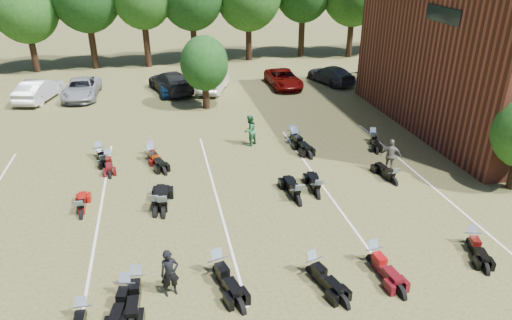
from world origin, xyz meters
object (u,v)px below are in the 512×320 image
object	(u,v)px
person_black	(170,273)
person_green	(250,130)
motorcycle_3	(218,275)
motorcycle_14	(109,164)
person_grey	(391,156)
car_4	(170,84)
motorcycle_7	(82,216)

from	to	relation	value
person_black	person_green	distance (m)	12.36
motorcycle_3	motorcycle_14	size ratio (longest dim) A/B	1.22
person_black	motorcycle_14	world-z (taller)	person_black
person_black	person_grey	xyz separation A→B (m)	(11.01, 6.60, 0.03)
car_4	motorcycle_14	world-z (taller)	car_4
person_green	person_grey	bearing A→B (deg)	103.28
person_green	motorcycle_14	size ratio (longest dim) A/B	0.88
person_black	motorcycle_3	distance (m)	1.90
motorcycle_7	motorcycle_14	xyz separation A→B (m)	(0.77, 4.93, 0.00)
person_green	motorcycle_3	bearing A→B (deg)	34.00
car_4	person_grey	bearing A→B (deg)	-60.39
car_4	person_green	distance (m)	11.80
car_4	person_black	size ratio (longest dim) A/B	2.52
person_black	motorcycle_3	xyz separation A→B (m)	(1.61, 0.59, -0.83)
person_grey	motorcycle_14	bearing A→B (deg)	6.77
car_4	motorcycle_3	distance (m)	21.91
person_green	motorcycle_14	bearing A→B (deg)	-32.05
person_green	person_grey	distance (m)	7.72
car_4	person_black	distance (m)	22.50
person_green	motorcycle_3	world-z (taller)	person_green
car_4	motorcycle_3	size ratio (longest dim) A/B	1.69
car_4	motorcycle_7	size ratio (longest dim) A/B	2.03
car_4	motorcycle_3	xyz separation A→B (m)	(0.59, -21.89, -0.71)
car_4	motorcycle_7	distance (m)	17.57
person_black	motorcycle_7	xyz separation A→B (m)	(-3.44, 5.50, -0.83)
person_grey	motorcycle_3	world-z (taller)	person_grey
person_black	motorcycle_7	world-z (taller)	person_black
motorcycle_3	car_4	bearing A→B (deg)	77.14
car_4	person_black	xyz separation A→B (m)	(-1.01, -22.48, 0.12)
motorcycle_14	person_grey	bearing A→B (deg)	-21.17
person_grey	motorcycle_14	size ratio (longest dim) A/B	0.85
car_4	person_green	world-z (taller)	person_green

